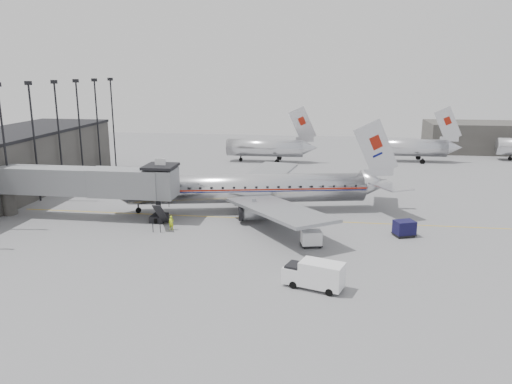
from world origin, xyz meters
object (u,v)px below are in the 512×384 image
(service_van, at_px, (314,274))
(baggage_cart_navy, at_px, (404,228))
(airliner, at_px, (254,188))
(baggage_cart_white, at_px, (311,238))
(ramp_worker, at_px, (171,223))

(service_van, xyz_separation_m, baggage_cart_navy, (8.80, 13.84, -0.29))
(airliner, bearing_deg, baggage_cart_white, -69.44)
(airliner, xyz_separation_m, baggage_cart_navy, (16.65, -7.14, -1.92))
(ramp_worker, bearing_deg, baggage_cart_white, -6.93)
(service_van, bearing_deg, ramp_worker, 159.46)
(airliner, height_order, ramp_worker, airliner)
(airliner, relative_size, ramp_worker, 22.57)
(baggage_cart_white, distance_m, ramp_worker, 15.25)
(service_van, height_order, baggage_cart_white, service_van)
(service_van, xyz_separation_m, ramp_worker, (-15.47, 12.52, -0.39))
(baggage_cart_white, bearing_deg, airliner, 109.77)
(baggage_cart_navy, xyz_separation_m, baggage_cart_white, (-9.34, -4.40, -0.04))
(baggage_cart_navy, relative_size, baggage_cart_white, 1.11)
(airliner, xyz_separation_m, service_van, (7.85, -20.99, -1.63))
(airliner, bearing_deg, baggage_cart_navy, -35.02)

